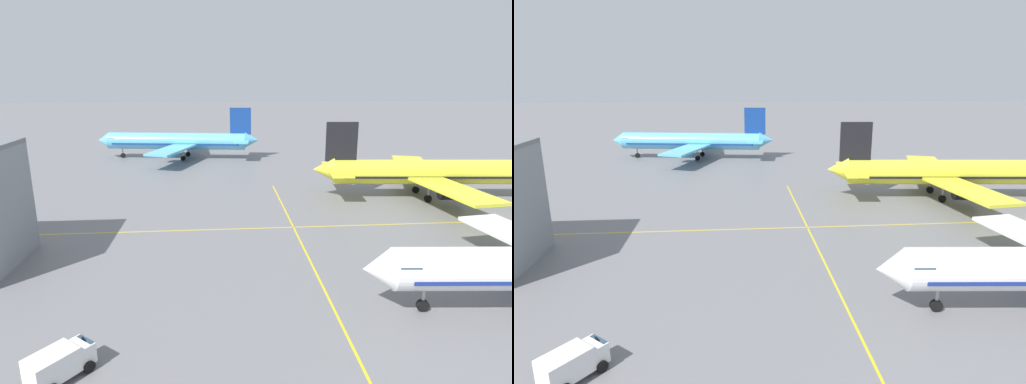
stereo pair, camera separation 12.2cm
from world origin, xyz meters
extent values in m
cone|color=white|center=(3.26, 13.19, 3.82)|extent=(2.68, 3.64, 3.47)
cube|color=#385166|center=(5.39, 13.03, 4.33)|extent=(1.92, 3.37, 0.65)
cylinder|color=#99999E|center=(7.25, 12.88, 1.54)|extent=(0.26, 0.26, 1.54)
cylinder|color=black|center=(7.25, 12.88, 0.51)|extent=(1.05, 0.50, 1.02)
cylinder|color=yellow|center=(24.82, 45.76, 4.17)|extent=(32.79, 6.70, 3.87)
cone|color=yellow|center=(6.97, 47.32, 4.58)|extent=(3.57, 3.95, 3.68)
cube|color=black|center=(9.61, 47.09, 8.96)|extent=(4.90, 0.79, 6.11)
cube|color=yellow|center=(8.83, 44.09, 4.58)|extent=(3.71, 5.56, 0.24)
cube|color=yellow|center=(9.37, 50.18, 4.58)|extent=(3.71, 5.56, 0.24)
cube|color=yellow|center=(23.05, 37.22, 3.56)|extent=(7.11, 15.80, 0.41)
cube|color=yellow|center=(24.56, 54.47, 3.56)|extent=(9.53, 16.15, 0.41)
cylinder|color=black|center=(24.56, 40.46, 2.24)|extent=(3.64, 2.43, 2.14)
cylinder|color=black|center=(25.49, 51.01, 2.24)|extent=(3.64, 2.43, 2.14)
cube|color=black|center=(24.82, 45.76, 3.69)|extent=(30.20, 6.51, 0.37)
cylinder|color=#99999E|center=(22.56, 43.30, 1.68)|extent=(0.29, 0.29, 1.68)
cylinder|color=black|center=(22.56, 43.30, 0.56)|extent=(1.16, 0.55, 1.12)
cylinder|color=#99999E|center=(23.02, 48.57, 1.68)|extent=(0.29, 0.29, 1.68)
cylinder|color=black|center=(23.02, 48.57, 0.56)|extent=(1.16, 0.55, 1.12)
cylinder|color=#5BB7E5|center=(-19.24, 82.92, 4.10)|extent=(32.22, 8.30, 3.80)
cone|color=#5BB7E5|center=(-36.37, 85.37, 4.10)|extent=(3.10, 4.06, 3.72)
cone|color=#5BB7E5|center=(-1.82, 80.42, 4.50)|extent=(3.68, 4.03, 3.61)
cube|color=navy|center=(-4.39, 80.79, 8.80)|extent=(4.80, 1.04, 6.00)
cube|color=#5BB7E5|center=(-3.47, 83.69, 4.50)|extent=(3.91, 5.60, 0.24)
cube|color=#5BB7E5|center=(-4.32, 77.75, 4.50)|extent=(3.91, 5.60, 0.24)
cube|color=#5BB7E5|center=(-17.05, 91.19, 3.50)|extent=(6.20, 15.32, 0.40)
cube|color=#5BB7E5|center=(-19.46, 74.36, 3.50)|extent=(10.05, 15.87, 0.40)
cylinder|color=#5BB7E5|center=(-18.70, 88.10, 2.20)|extent=(3.66, 2.56, 2.10)
cylinder|color=#5BB7E5|center=(-20.18, 77.80, 2.20)|extent=(3.66, 2.56, 2.10)
cube|color=#385166|center=(-34.09, 85.05, 4.65)|extent=(2.28, 3.72, 0.70)
cube|color=navy|center=(-19.24, 82.92, 3.63)|extent=(29.69, 7.97, 0.36)
cylinder|color=#99999E|center=(-32.11, 84.76, 1.65)|extent=(0.28, 0.28, 1.65)
cylinder|color=black|center=(-32.11, 84.76, 0.55)|extent=(1.15, 0.60, 1.10)
cylinder|color=#99999E|center=(-16.89, 85.21, 1.65)|extent=(0.28, 0.28, 1.65)
cylinder|color=black|center=(-16.89, 85.21, 0.55)|extent=(1.15, 0.60, 1.10)
cylinder|color=#99999E|center=(-17.63, 80.06, 1.65)|extent=(0.28, 0.28, 1.65)
cylinder|color=black|center=(-17.63, 80.06, 0.55)|extent=(1.15, 0.60, 1.10)
cube|color=yellow|center=(0.00, 33.86, 0.00)|extent=(164.83, 0.20, 0.01)
cube|color=yellow|center=(0.00, 15.93, 0.00)|extent=(0.20, 78.90, 0.01)
cube|color=white|center=(-20.09, 6.54, 1.25)|extent=(3.37, 3.52, 1.70)
cube|color=white|center=(-18.85, 8.05, 1.10)|extent=(2.22, 2.15, 1.40)
cube|color=#385166|center=(-18.53, 8.43, 1.45)|extent=(1.46, 1.30, 0.70)
cylinder|color=black|center=(-18.14, 7.41, 0.40)|extent=(0.72, 0.80, 0.80)
cylinder|color=black|center=(-19.61, 8.61, 0.40)|extent=(0.72, 0.80, 0.80)
cylinder|color=black|center=(-21.26, 6.61, 0.40)|extent=(0.72, 0.80, 0.80)
camera|label=1|loc=(-9.24, -17.62, 18.97)|focal=30.10mm
camera|label=2|loc=(-9.12, -17.63, 18.97)|focal=30.10mm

